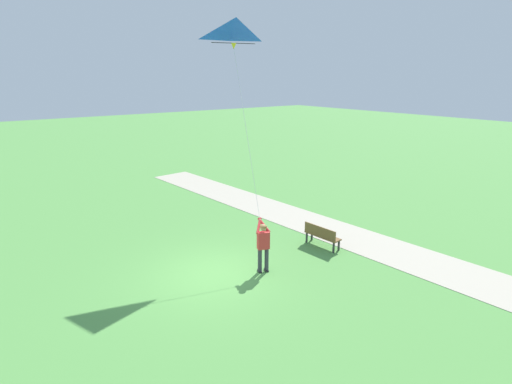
# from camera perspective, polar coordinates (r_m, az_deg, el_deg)

# --- Properties ---
(ground_plane) EXTENTS (120.00, 120.00, 0.00)m
(ground_plane) POSITION_cam_1_polar(r_m,az_deg,el_deg) (13.62, -6.25, -11.78)
(ground_plane) COLOR #569947
(walkway_path) EXTENTS (5.09, 32.09, 0.02)m
(walkway_path) POSITION_cam_1_polar(r_m,az_deg,el_deg) (16.26, 17.34, -7.58)
(walkway_path) COLOR #B7AD99
(walkway_path) RESTS_ON ground
(person_kite_flyer) EXTENTS (0.49, 0.63, 1.83)m
(person_kite_flyer) POSITION_cam_1_polar(r_m,az_deg,el_deg) (13.26, 1.04, -7.46)
(person_kite_flyer) COLOR #232328
(person_kite_flyer) RESTS_ON ground
(flying_kite) EXTENTS (2.08, 3.46, 6.65)m
(flying_kite) POSITION_cam_1_polar(r_m,az_deg,el_deg) (15.52, -2.90, 21.98)
(flying_kite) COLOR blue
(park_bench_near_walkway) EXTENTS (0.56, 1.53, 0.88)m
(park_bench_near_walkway) POSITION_cam_1_polar(r_m,az_deg,el_deg) (15.55, 9.53, -6.14)
(park_bench_near_walkway) COLOR brown
(park_bench_near_walkway) RESTS_ON ground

